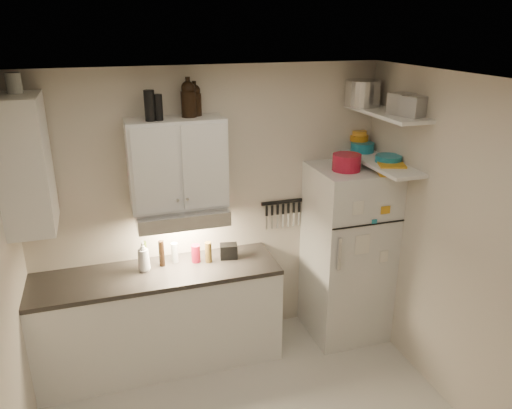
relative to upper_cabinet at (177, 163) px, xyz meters
name	(u,v)px	position (x,y,z in m)	size (l,w,h in m)	color
ceiling	(262,84)	(0.30, -1.33, 0.78)	(3.20, 3.00, 0.02)	white
back_wall	(210,211)	(0.30, 0.18, -0.53)	(3.20, 0.02, 2.60)	beige
right_wall	(468,257)	(1.91, -1.33, -0.53)	(0.02, 3.00, 2.60)	beige
base_cabinet	(160,320)	(-0.25, -0.14, -1.39)	(2.10, 0.60, 0.88)	white
countertop	(157,274)	(-0.25, -0.14, -0.93)	(2.10, 0.62, 0.04)	#2B2825
upper_cabinet	(177,163)	(0.00, 0.00, 0.00)	(0.80, 0.33, 0.75)	white
side_cabinet	(25,164)	(-1.14, -0.14, 0.12)	(0.33, 0.55, 1.00)	white
range_hood	(181,215)	(0.00, -0.06, -0.44)	(0.76, 0.46, 0.12)	silver
fridge	(347,253)	(1.55, -0.18, -0.98)	(0.70, 0.68, 1.70)	silver
shelf_hi	(386,113)	(1.75, -0.31, 0.38)	(0.30, 0.95, 0.03)	white
shelf_lo	(381,163)	(1.75, -0.31, -0.07)	(0.30, 0.95, 0.03)	white
knife_strip	(282,202)	(1.00, 0.15, -0.51)	(0.42, 0.02, 0.03)	black
dutch_oven	(347,162)	(1.45, -0.23, -0.05)	(0.25, 0.25, 0.15)	maroon
book_stack	(390,168)	(1.77, -0.42, -0.08)	(0.22, 0.27, 0.09)	orange
spice_jar	(358,164)	(1.56, -0.25, -0.08)	(0.06, 0.06, 0.10)	silver
stock_pot	(363,93)	(1.69, 0.01, 0.50)	(0.32, 0.32, 0.23)	silver
tin_a	(401,104)	(1.79, -0.46, 0.48)	(0.17, 0.15, 0.17)	#AAAAAD
tin_b	(414,106)	(1.82, -0.59, 0.47)	(0.16, 0.16, 0.16)	#AAAAAD
bowl_teal	(362,147)	(1.76, 0.05, -0.01)	(0.22, 0.22, 0.09)	teal
bowl_orange	(359,138)	(1.77, 0.14, 0.06)	(0.17, 0.17, 0.05)	#C57712
bowl_yellow	(359,133)	(1.77, 0.14, 0.11)	(0.14, 0.14, 0.04)	orange
plates	(388,159)	(1.80, -0.34, -0.02)	(0.23, 0.23, 0.06)	teal
growler_a	(188,99)	(0.12, 0.02, 0.52)	(0.13, 0.13, 0.30)	black
growler_b	(195,100)	(0.18, 0.07, 0.51)	(0.11, 0.11, 0.26)	black
thermos_a	(158,107)	(-0.13, -0.05, 0.48)	(0.07, 0.07, 0.20)	black
thermos_b	(150,106)	(-0.20, -0.06, 0.49)	(0.08, 0.08, 0.24)	black
side_jar	(14,83)	(-1.13, -0.05, 0.70)	(0.11, 0.11, 0.15)	silver
soap_bottle	(143,255)	(-0.34, -0.08, -0.75)	(0.12, 0.12, 0.31)	white
pepper_mill	(208,252)	(0.22, -0.09, -0.81)	(0.06, 0.06, 0.19)	brown
oil_bottle	(145,254)	(-0.33, 0.01, -0.79)	(0.04, 0.04, 0.23)	#4D6619
vinegar_bottle	(162,253)	(-0.18, -0.04, -0.79)	(0.05, 0.05, 0.24)	black
clear_bottle	(175,253)	(-0.07, 0.01, -0.82)	(0.06, 0.06, 0.18)	silver
red_jar	(196,254)	(0.11, -0.05, -0.82)	(0.08, 0.08, 0.16)	maroon
caddy	(229,251)	(0.41, -0.06, -0.84)	(0.15, 0.11, 0.13)	black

